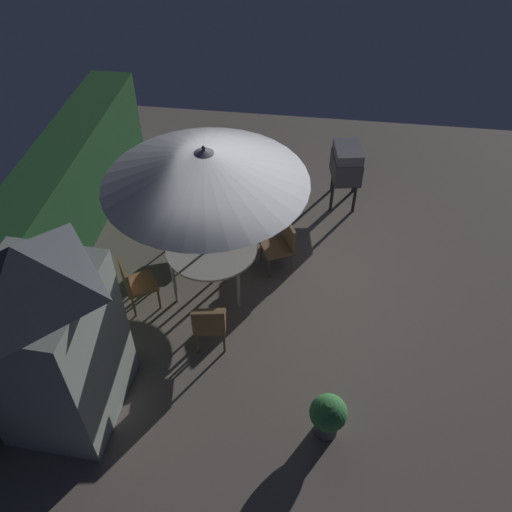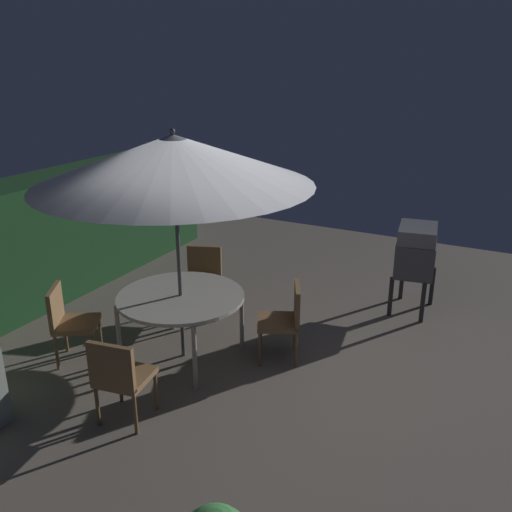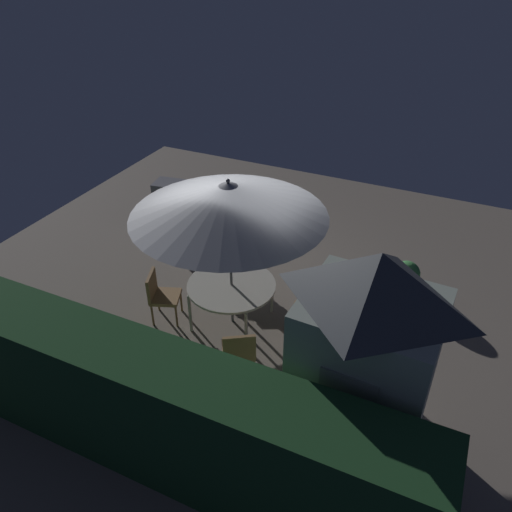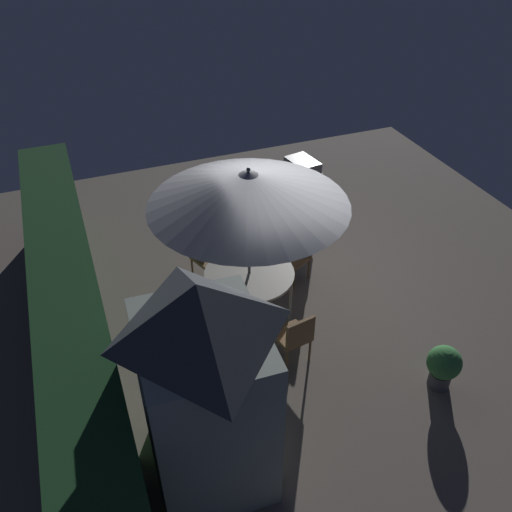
% 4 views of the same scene
% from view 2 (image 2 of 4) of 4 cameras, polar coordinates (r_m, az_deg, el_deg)
% --- Properties ---
extents(ground_plane, '(11.00, 11.00, 0.00)m').
position_cam_2_polar(ground_plane, '(6.31, -0.86, -11.58)').
color(ground_plane, '#6B6056').
extents(hedge_backdrop, '(7.39, 0.84, 1.73)m').
position_cam_2_polar(hedge_backdrop, '(8.07, -23.36, 0.71)').
color(hedge_backdrop, '#193D1E').
rests_on(hedge_backdrop, ground).
extents(patio_table, '(1.44, 1.44, 0.77)m').
position_cam_2_polar(patio_table, '(6.31, -7.74, -4.43)').
color(patio_table, '#B2ADA3').
rests_on(patio_table, ground).
extents(patio_umbrella, '(2.94, 2.94, 2.61)m').
position_cam_2_polar(patio_umbrella, '(5.84, -8.46, 9.73)').
color(patio_umbrella, '#4C4C51').
rests_on(patio_umbrella, ground).
extents(bbq_grill, '(0.77, 0.61, 1.20)m').
position_cam_2_polar(bbq_grill, '(7.64, 16.12, 0.43)').
color(bbq_grill, '#47474C').
rests_on(bbq_grill, ground).
extents(chair_near_shed, '(0.64, 0.64, 0.90)m').
position_cam_2_polar(chair_near_shed, '(6.59, -18.73, -6.13)').
color(chair_near_shed, olive).
rests_on(chair_near_shed, ground).
extents(chair_far_side, '(0.53, 0.53, 0.90)m').
position_cam_2_polar(chair_far_side, '(5.39, -13.82, -11.78)').
color(chair_far_side, olive).
rests_on(chair_far_side, ground).
extents(chair_toward_hedge, '(0.62, 0.62, 0.90)m').
position_cam_2_polar(chair_toward_hedge, '(6.31, 3.07, -6.24)').
color(chair_toward_hedge, olive).
rests_on(chair_toward_hedge, ground).
extents(chair_toward_house, '(0.60, 0.60, 0.90)m').
position_cam_2_polar(chair_toward_house, '(7.44, -5.48, -2.05)').
color(chair_toward_house, olive).
rests_on(chair_toward_house, ground).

